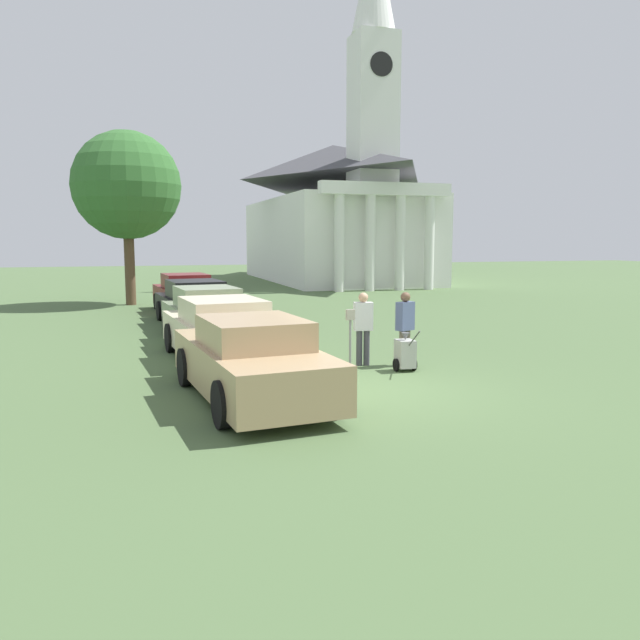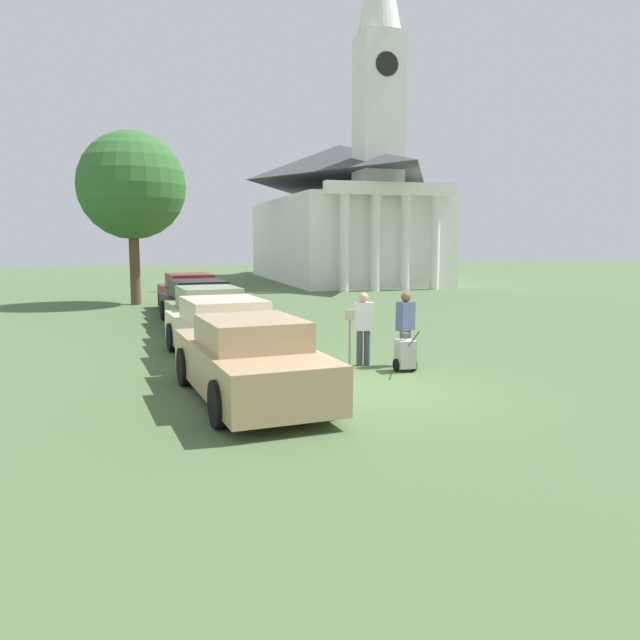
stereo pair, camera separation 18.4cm
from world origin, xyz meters
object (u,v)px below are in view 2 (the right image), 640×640
at_px(parked_car_maroon, 189,294).
at_px(person_worker, 363,324).
at_px(parked_car_sage, 208,316).
at_px(church, 341,208).
at_px(parking_meter, 350,330).
at_px(parked_car_black, 198,304).
at_px(equipment_cart, 405,354).
at_px(parked_car_cream, 222,331).
at_px(person_supervisor, 405,324).
at_px(parked_car_tan, 249,361).

bearing_deg(parked_car_maroon, person_worker, -81.56).
distance_m(parked_car_sage, church, 26.83).
bearing_deg(parking_meter, church, 72.39).
xyz_separation_m(parked_car_black, equipment_cart, (3.67, -8.87, -0.31)).
xyz_separation_m(parked_car_sage, parked_car_black, (0.00, 3.40, -0.01)).
distance_m(parking_meter, equipment_cart, 1.42).
bearing_deg(church, parking_meter, -107.61).
height_order(parked_car_black, parked_car_maroon, parked_car_maroon).
bearing_deg(person_worker, parked_car_maroon, -67.69).
xyz_separation_m(parked_car_cream, person_supervisor, (3.91, -1.79, 0.26)).
bearing_deg(parked_car_maroon, parked_car_tan, -95.86).
xyz_separation_m(parked_car_maroon, equipment_cart, (3.68, -12.63, -0.32)).
bearing_deg(parked_car_sage, parked_car_tan, -95.86).
xyz_separation_m(parked_car_maroon, church, (11.68, 16.61, 4.33)).
distance_m(parked_car_cream, person_worker, 3.36).
xyz_separation_m(equipment_cart, church, (8.00, 29.24, 4.64)).
bearing_deg(parked_car_cream, parked_car_sage, 84.15).
relative_size(parked_car_cream, equipment_cart, 5.42).
xyz_separation_m(parked_car_sage, person_supervisor, (3.91, -4.94, 0.25)).
xyz_separation_m(parked_car_black, person_worker, (3.01, -8.04, 0.26)).
xyz_separation_m(parked_car_sage, church, (11.68, 23.77, 4.32)).
bearing_deg(church, parked_car_cream, -113.45).
height_order(parked_car_maroon, equipment_cart, parked_car_maroon).
bearing_deg(parked_car_sage, parked_car_cream, -95.85).
relative_size(person_worker, equipment_cart, 1.67).
distance_m(parked_car_tan, person_worker, 3.80).
bearing_deg(person_supervisor, person_worker, -43.01).
bearing_deg(parked_car_black, parked_car_sage, -95.87).
relative_size(parked_car_tan, parking_meter, 3.60).
relative_size(parked_car_maroon, person_worker, 2.95).
bearing_deg(parked_car_maroon, equipment_cart, -79.63).
xyz_separation_m(parked_car_tan, parking_meter, (2.39, 1.44, 0.27)).
bearing_deg(parking_meter, equipment_cart, 1.33).
xyz_separation_m(person_worker, equipment_cart, (0.67, -0.84, -0.56)).
distance_m(parked_car_black, church, 23.87).
height_order(parked_car_sage, person_supervisor, person_supervisor).
distance_m(parked_car_sage, parked_car_maroon, 7.16).
distance_m(parked_car_cream, parked_car_sage, 3.15).
distance_m(parked_car_maroon, person_supervisor, 12.71).
xyz_separation_m(parking_meter, person_worker, (0.62, 0.87, -0.02)).
height_order(parking_meter, church, church).
xyz_separation_m(parked_car_maroon, person_worker, (3.01, -11.79, 0.25)).
bearing_deg(person_worker, parked_car_black, -61.48).
relative_size(parked_car_sage, church, 0.23).
bearing_deg(parked_car_cream, church, 60.69).
bearing_deg(parking_meter, parked_car_sage, 113.44).
bearing_deg(church, parked_car_sage, -116.17).
xyz_separation_m(parked_car_maroon, parking_meter, (2.39, -12.66, 0.27)).
height_order(parked_car_maroon, person_worker, person_worker).
bearing_deg(parked_car_tan, parking_meter, 25.32).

